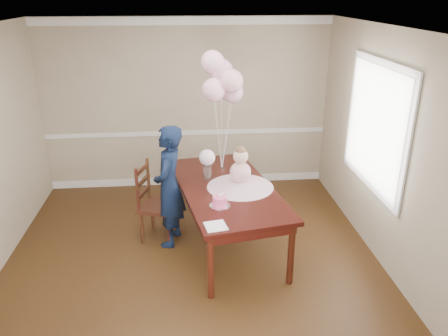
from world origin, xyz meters
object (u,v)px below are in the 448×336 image
(dining_table_top, at_px, (226,188))
(dining_chair_seat, at_px, (159,206))
(woman, at_px, (169,187))
(birthday_cake, at_px, (220,201))

(dining_table_top, relative_size, dining_chair_seat, 4.82)
(woman, bearing_deg, birthday_cake, 55.29)
(dining_table_top, relative_size, birthday_cake, 13.33)
(dining_table_top, relative_size, woman, 1.37)
(birthday_cake, bearing_deg, dining_chair_seat, 134.39)
(dining_chair_seat, distance_m, woman, 0.38)
(dining_chair_seat, relative_size, woman, 0.28)
(dining_chair_seat, bearing_deg, dining_table_top, 2.93)
(dining_table_top, distance_m, birthday_cake, 0.54)
(woman, bearing_deg, dining_table_top, 93.63)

